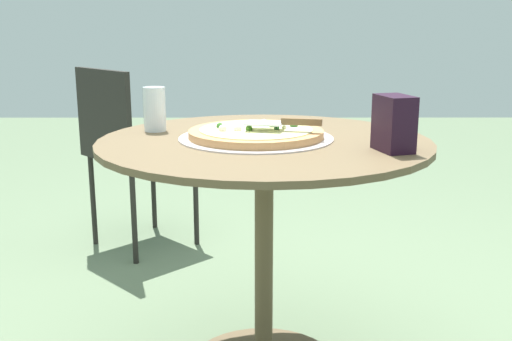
# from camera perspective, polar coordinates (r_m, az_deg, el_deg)

# --- Properties ---
(patio_table) EXTENTS (0.92, 0.92, 0.71)m
(patio_table) POSITION_cam_1_polar(r_m,az_deg,el_deg) (1.73, 0.75, -2.64)
(patio_table) COLOR brown
(patio_table) RESTS_ON ground
(pizza_on_tray) EXTENTS (0.43, 0.43, 0.05)m
(pizza_on_tray) POSITION_cam_1_polar(r_m,az_deg,el_deg) (1.70, -0.00, 3.41)
(pizza_on_tray) COLOR silver
(pizza_on_tray) RESTS_ON patio_table
(pizza_server) EXTENTS (0.10, 0.22, 0.02)m
(pizza_server) POSITION_cam_1_polar(r_m,az_deg,el_deg) (1.66, 2.54, 4.49)
(pizza_server) COLOR silver
(pizza_server) RESTS_ON pizza_on_tray
(drinking_cup) EXTENTS (0.07, 0.07, 0.13)m
(drinking_cup) POSITION_cam_1_polar(r_m,az_deg,el_deg) (1.84, -9.39, 5.64)
(drinking_cup) COLOR silver
(drinking_cup) RESTS_ON patio_table
(napkin_dispenser) EXTENTS (0.12, 0.10, 0.14)m
(napkin_dispenser) POSITION_cam_1_polar(r_m,az_deg,el_deg) (1.56, 12.69, 4.29)
(napkin_dispenser) COLOR black
(napkin_dispenser) RESTS_ON patio_table
(patio_chair_near) EXTENTS (0.57, 0.57, 0.83)m
(patio_chair_near) POSITION_cam_1_polar(r_m,az_deg,el_deg) (2.81, -11.77, 2.54)
(patio_chair_near) COLOR black
(patio_chair_near) RESTS_ON ground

